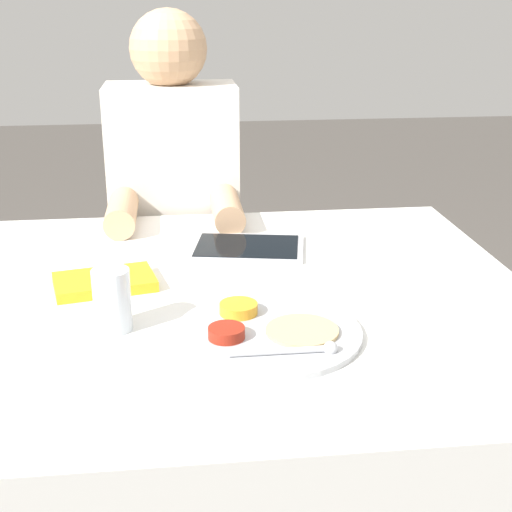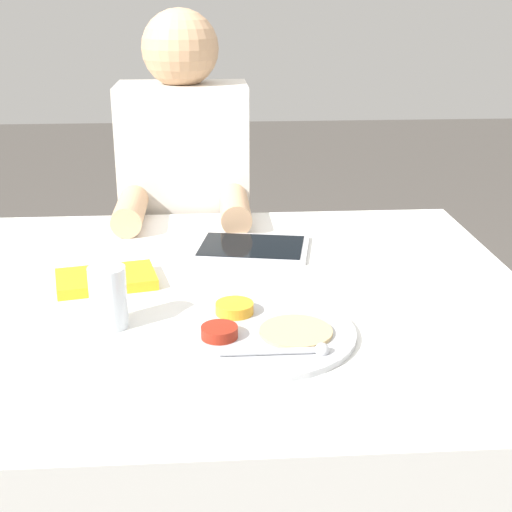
{
  "view_description": "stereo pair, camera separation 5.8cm",
  "coord_description": "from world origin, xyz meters",
  "px_view_note": "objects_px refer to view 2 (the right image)",
  "views": [
    {
      "loc": [
        -0.05,
        -1.19,
        1.22
      ],
      "look_at": [
        0.09,
        0.03,
        0.76
      ],
      "focal_mm": 50.0,
      "sensor_mm": 36.0,
      "label": 1
    },
    {
      "loc": [
        0.01,
        -1.19,
        1.22
      ],
      "look_at": [
        0.09,
        0.03,
        0.76
      ],
      "focal_mm": 50.0,
      "sensor_mm": 36.0,
      "label": 2
    }
  ],
  "objects_px": {
    "red_notebook": "(106,280)",
    "drinking_glass": "(108,297)",
    "person_diner": "(187,251)",
    "thali_tray": "(261,331)",
    "tablet_device": "(252,247)"
  },
  "relations": [
    {
      "from": "red_notebook",
      "to": "drinking_glass",
      "type": "xyz_separation_m",
      "value": [
        0.03,
        -0.18,
        0.04
      ]
    },
    {
      "from": "thali_tray",
      "to": "tablet_device",
      "type": "distance_m",
      "value": 0.41
    },
    {
      "from": "person_diner",
      "to": "thali_tray",
      "type": "bearing_deg",
      "value": -80.06
    },
    {
      "from": "red_notebook",
      "to": "person_diner",
      "type": "height_order",
      "value": "person_diner"
    },
    {
      "from": "thali_tray",
      "to": "drinking_glass",
      "type": "distance_m",
      "value": 0.25
    },
    {
      "from": "person_diner",
      "to": "drinking_glass",
      "type": "distance_m",
      "value": 0.77
    },
    {
      "from": "person_diner",
      "to": "drinking_glass",
      "type": "bearing_deg",
      "value": -97.98
    },
    {
      "from": "drinking_glass",
      "to": "red_notebook",
      "type": "bearing_deg",
      "value": 99.31
    },
    {
      "from": "red_notebook",
      "to": "person_diner",
      "type": "distance_m",
      "value": 0.59
    },
    {
      "from": "red_notebook",
      "to": "drinking_glass",
      "type": "bearing_deg",
      "value": -80.69
    },
    {
      "from": "thali_tray",
      "to": "tablet_device",
      "type": "bearing_deg",
      "value": 88.45
    },
    {
      "from": "red_notebook",
      "to": "tablet_device",
      "type": "distance_m",
      "value": 0.33
    },
    {
      "from": "person_diner",
      "to": "red_notebook",
      "type": "bearing_deg",
      "value": -103.42
    },
    {
      "from": "thali_tray",
      "to": "drinking_glass",
      "type": "xyz_separation_m",
      "value": [
        -0.24,
        0.05,
        0.04
      ]
    },
    {
      "from": "person_diner",
      "to": "tablet_device",
      "type": "bearing_deg",
      "value": -68.77
    }
  ]
}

